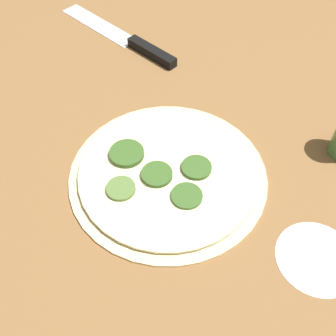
# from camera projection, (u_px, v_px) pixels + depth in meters

# --- Properties ---
(ground_plane) EXTENTS (3.00, 3.00, 0.00)m
(ground_plane) POSITION_uv_depth(u_px,v_px,m) (168.00, 175.00, 0.57)
(ground_plane) COLOR brown
(pizza) EXTENTS (0.29, 0.29, 0.02)m
(pizza) POSITION_uv_depth(u_px,v_px,m) (167.00, 173.00, 0.57)
(pizza) COLOR beige
(pizza) RESTS_ON ground_plane
(knife) EXTENTS (0.23, 0.25, 0.02)m
(knife) POSITION_uv_depth(u_px,v_px,m) (134.00, 43.00, 0.77)
(knife) COLOR silver
(knife) RESTS_ON ground_plane
(flour_patch) EXTENTS (0.10, 0.10, 0.00)m
(flour_patch) POSITION_uv_depth(u_px,v_px,m) (317.00, 258.00, 0.49)
(flour_patch) COLOR white
(flour_patch) RESTS_ON ground_plane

